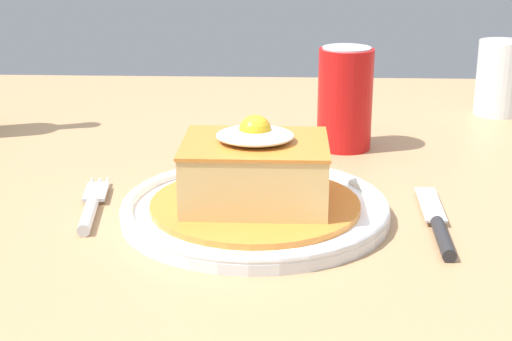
{
  "coord_description": "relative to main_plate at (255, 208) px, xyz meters",
  "views": [
    {
      "loc": [
        -0.03,
        -0.82,
        1.02
      ],
      "look_at": [
        -0.06,
        -0.12,
        0.79
      ],
      "focal_mm": 53.89,
      "sensor_mm": 36.0,
      "label": 1
    }
  ],
  "objects": [
    {
      "name": "dining_table",
      "position": [
        0.06,
        0.14,
        -0.1
      ],
      "size": [
        1.47,
        1.03,
        0.75
      ],
      "color": "#A87F56",
      "rests_on": "ground_plane"
    },
    {
      "name": "knife",
      "position": [
        0.17,
        -0.03,
        -0.0
      ],
      "size": [
        0.02,
        0.17,
        0.01
      ],
      "color": "#262628",
      "rests_on": "dining_table"
    },
    {
      "name": "sandwich_meal",
      "position": [
        0.0,
        -0.0,
        0.03
      ],
      "size": [
        0.2,
        0.2,
        0.09
      ],
      "color": "orange",
      "rests_on": "main_plate"
    },
    {
      "name": "fork",
      "position": [
        -0.16,
        0.0,
        -0.0
      ],
      "size": [
        0.03,
        0.14,
        0.01
      ],
      "color": "silver",
      "rests_on": "dining_table"
    },
    {
      "name": "soda_can",
      "position": [
        0.1,
        0.23,
        0.05
      ],
      "size": [
        0.07,
        0.07,
        0.12
      ],
      "color": "red",
      "rests_on": "dining_table"
    },
    {
      "name": "main_plate",
      "position": [
        0.0,
        0.0,
        0.0
      ],
      "size": [
        0.25,
        0.25,
        0.02
      ],
      "color": "white",
      "rests_on": "dining_table"
    },
    {
      "name": "drinking_glass",
      "position": [
        0.33,
        0.41,
        0.04
      ],
      "size": [
        0.07,
        0.07,
        0.1
      ],
      "color": "gold",
      "rests_on": "dining_table"
    }
  ]
}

